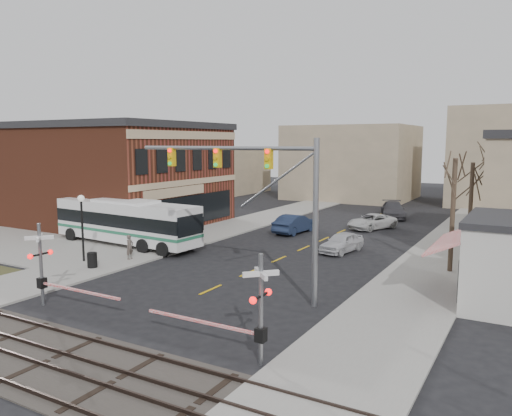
% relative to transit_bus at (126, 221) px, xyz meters
% --- Properties ---
extents(ground, '(160.00, 160.00, 0.00)m').
position_rel_transit_bus_xyz_m(ground, '(12.16, -8.33, -1.87)').
color(ground, black).
rests_on(ground, ground).
extents(sidewalk_west, '(5.00, 60.00, 0.12)m').
position_rel_transit_bus_xyz_m(sidewalk_west, '(2.66, 11.67, -1.81)').
color(sidewalk_west, gray).
rests_on(sidewalk_west, ground).
extents(sidewalk_east, '(5.00, 60.00, 0.12)m').
position_rel_transit_bus_xyz_m(sidewalk_east, '(21.66, 11.67, -1.81)').
color(sidewalk_east, gray).
rests_on(sidewalk_east, ground).
extents(plaza_west, '(20.00, 10.00, 0.11)m').
position_rel_transit_bus_xyz_m(plaza_west, '(-9.84, -3.33, -1.81)').
color(plaza_west, gray).
rests_on(plaza_west, ground).
extents(ballast_strip, '(160.00, 5.00, 0.06)m').
position_rel_transit_bus_xyz_m(ballast_strip, '(12.16, -16.33, -1.84)').
color(ballast_strip, '#332D28').
rests_on(ballast_strip, ground).
extents(rail_tracks, '(160.00, 3.91, 0.14)m').
position_rel_transit_bus_xyz_m(rail_tracks, '(12.16, -16.33, -1.75)').
color(rail_tracks, '#2D231E').
rests_on(rail_tracks, ground).
extents(brick_building, '(30.40, 15.40, 9.60)m').
position_rel_transit_bus_xyz_m(brick_building, '(-14.83, 7.67, 2.94)').
color(brick_building, brown).
rests_on(brick_building, ground).
extents(tree_east_a, '(0.28, 0.28, 6.75)m').
position_rel_transit_bus_xyz_m(tree_east_a, '(22.66, 3.67, 1.63)').
color(tree_east_a, '#382B21').
rests_on(tree_east_a, sidewalk_east).
extents(tree_east_b, '(0.28, 0.28, 6.30)m').
position_rel_transit_bus_xyz_m(tree_east_b, '(22.96, 9.67, 1.40)').
color(tree_east_b, '#382B21').
rests_on(tree_east_b, sidewalk_east).
extents(tree_east_c, '(0.28, 0.28, 7.20)m').
position_rel_transit_bus_xyz_m(tree_east_c, '(23.16, 17.67, 1.85)').
color(tree_east_c, '#382B21').
rests_on(tree_east_c, sidewalk_east).
extents(transit_bus, '(13.05, 3.72, 3.32)m').
position_rel_transit_bus_xyz_m(transit_bus, '(0.00, 0.00, 0.00)').
color(transit_bus, silver).
rests_on(transit_bus, ground).
extents(traffic_signal_mast, '(10.49, 0.30, 8.00)m').
position_rel_transit_bus_xyz_m(traffic_signal_mast, '(15.14, -6.04, 3.90)').
color(traffic_signal_mast, gray).
rests_on(traffic_signal_mast, ground).
extents(rr_crossing_west, '(5.60, 1.36, 4.00)m').
position_rel_transit_bus_xyz_m(rr_crossing_west, '(6.99, -12.38, 0.10)').
color(rr_crossing_west, gray).
rests_on(rr_crossing_west, ground).
extents(rr_crossing_east, '(5.60, 1.36, 4.00)m').
position_rel_transit_bus_xyz_m(rr_crossing_east, '(18.43, -12.84, 0.10)').
color(rr_crossing_east, gray).
rests_on(rr_crossing_east, ground).
extents(street_lamp, '(0.44, 0.44, 4.32)m').
position_rel_transit_bus_xyz_m(street_lamp, '(1.55, -5.49, 1.34)').
color(street_lamp, black).
rests_on(street_lamp, sidewalk_west).
extents(trash_bin, '(0.60, 0.60, 0.93)m').
position_rel_transit_bus_xyz_m(trash_bin, '(3.33, -6.38, -1.29)').
color(trash_bin, black).
rests_on(trash_bin, sidewalk_west).
extents(car_a, '(2.37, 4.38, 1.42)m').
position_rel_transit_bus_xyz_m(car_a, '(15.02, 5.88, -1.16)').
color(car_a, silver).
rests_on(car_a, ground).
extents(car_b, '(2.14, 5.03, 1.61)m').
position_rel_transit_bus_xyz_m(car_b, '(8.87, 11.08, -1.06)').
color(car_b, '#172139').
rests_on(car_b, ground).
extents(car_c, '(4.11, 5.40, 1.36)m').
position_rel_transit_bus_xyz_m(car_c, '(14.08, 16.28, -1.19)').
color(car_c, '#BBBBBB').
rests_on(car_c, ground).
extents(car_d, '(3.95, 6.05, 1.63)m').
position_rel_transit_bus_xyz_m(car_d, '(13.98, 24.11, -1.05)').
color(car_d, '#39383C').
rests_on(car_d, ground).
extents(pedestrian_near, '(0.42, 0.61, 1.63)m').
position_rel_transit_bus_xyz_m(pedestrian_near, '(3.78, -3.58, -0.94)').
color(pedestrian_near, '#4F463F').
rests_on(pedestrian_near, sidewalk_west).
extents(pedestrian_far, '(0.96, 1.01, 1.65)m').
position_rel_transit_bus_xyz_m(pedestrian_far, '(2.14, -0.69, -0.92)').
color(pedestrian_far, '#2C344D').
rests_on(pedestrian_far, sidewalk_west).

